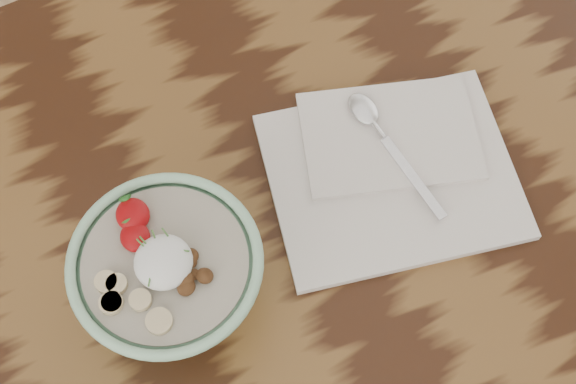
% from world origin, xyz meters
% --- Properties ---
extents(table, '(1.60, 0.90, 0.75)m').
position_xyz_m(table, '(0.00, 0.00, 0.66)').
color(table, black).
rests_on(table, ground).
extents(breakfast_bowl, '(0.19, 0.19, 0.13)m').
position_xyz_m(breakfast_bowl, '(0.03, -0.01, 0.82)').
color(breakfast_bowl, '#9DD3AB').
rests_on(breakfast_bowl, table).
extents(napkin, '(0.32, 0.28, 0.02)m').
position_xyz_m(napkin, '(0.31, 0.02, 0.76)').
color(napkin, white).
rests_on(napkin, table).
extents(spoon, '(0.03, 0.19, 0.01)m').
position_xyz_m(spoon, '(0.32, 0.07, 0.77)').
color(spoon, silver).
rests_on(spoon, napkin).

